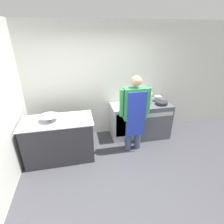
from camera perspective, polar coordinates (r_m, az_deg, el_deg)
ground_plane at (r=3.40m, az=1.02°, el=-21.73°), size 14.00×14.00×0.00m
wall_back at (r=4.23m, az=-4.34°, el=9.60°), size 8.00×0.05×2.70m
wall_left at (r=3.65m, az=-30.51°, el=3.56°), size 0.05×8.00×2.70m
prep_counter at (r=3.80m, az=-16.72°, el=-8.49°), size 1.39×0.70×0.88m
stove at (r=4.54m, az=12.82°, el=-2.23°), size 0.79×0.66×0.90m
fridge_unit at (r=4.37m, az=3.87°, el=-3.00°), size 0.62×0.58×0.84m
person_cook at (r=3.66m, az=7.47°, el=0.56°), size 0.66×0.24×1.69m
mixing_bowl at (r=3.58m, az=-19.85°, el=-1.92°), size 0.37×0.37×0.11m
stock_pot at (r=4.33m, az=10.77°, el=5.12°), size 0.33×0.33×0.26m
saute_pan at (r=4.31m, az=15.96°, el=3.01°), size 0.29×0.29×0.05m
sauce_pot at (r=4.50m, az=14.68°, el=4.43°), size 0.17×0.17×0.10m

